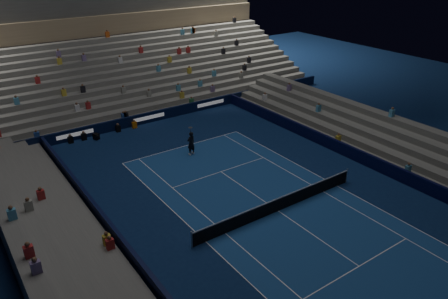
% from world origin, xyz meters
% --- Properties ---
extents(ground, '(90.00, 90.00, 0.00)m').
position_xyz_m(ground, '(0.00, 0.00, 0.00)').
color(ground, '#0B1D45').
rests_on(ground, ground).
extents(court_surface, '(10.97, 23.77, 0.01)m').
position_xyz_m(court_surface, '(0.00, 0.00, 0.01)').
color(court_surface, navy).
rests_on(court_surface, ground).
extents(sponsor_barrier_far, '(44.00, 0.25, 1.00)m').
position_xyz_m(sponsor_barrier_far, '(0.00, 18.50, 0.50)').
color(sponsor_barrier_far, black).
rests_on(sponsor_barrier_far, ground).
extents(sponsor_barrier_east, '(0.25, 37.00, 1.00)m').
position_xyz_m(sponsor_barrier_east, '(9.70, 0.00, 0.50)').
color(sponsor_barrier_east, black).
rests_on(sponsor_barrier_east, ground).
extents(sponsor_barrier_west, '(0.25, 37.00, 1.00)m').
position_xyz_m(sponsor_barrier_west, '(-9.70, 0.00, 0.50)').
color(sponsor_barrier_west, black).
rests_on(sponsor_barrier_west, ground).
extents(grandstand_main, '(44.00, 15.20, 11.20)m').
position_xyz_m(grandstand_main, '(0.00, 27.90, 3.38)').
color(grandstand_main, slate).
rests_on(grandstand_main, ground).
extents(grandstand_east, '(5.00, 37.00, 2.50)m').
position_xyz_m(grandstand_east, '(13.17, 0.00, 0.92)').
color(grandstand_east, slate).
rests_on(grandstand_east, ground).
extents(grandstand_west, '(5.00, 37.00, 2.50)m').
position_xyz_m(grandstand_west, '(-13.17, 0.00, 0.92)').
color(grandstand_west, '#62625E').
rests_on(grandstand_west, ground).
extents(tennis_net, '(12.90, 0.10, 1.10)m').
position_xyz_m(tennis_net, '(0.00, 0.00, 0.50)').
color(tennis_net, '#B2B2B7').
rests_on(tennis_net, ground).
extents(tennis_player, '(0.78, 0.57, 1.95)m').
position_xyz_m(tennis_player, '(-0.25, 10.24, 0.98)').
color(tennis_player, black).
rests_on(tennis_player, ground).
extents(broadcast_camera, '(0.54, 0.91, 0.53)m').
position_xyz_m(broadcast_camera, '(-5.48, 17.50, 0.28)').
color(broadcast_camera, black).
rests_on(broadcast_camera, ground).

